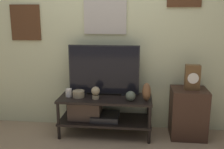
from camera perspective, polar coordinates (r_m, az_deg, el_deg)
ground_plane at (r=3.41m, az=-2.09°, el=-14.79°), size 12.00×12.00×0.00m
wall_back at (r=3.61m, az=-1.02°, el=9.40°), size 6.40×0.08×2.70m
media_console at (r=3.55m, az=-3.04°, el=-7.85°), size 1.22×0.51×0.52m
television at (r=3.49m, az=-1.78°, el=1.04°), size 0.94×0.05×0.68m
vase_urn_stoneware at (r=3.33m, az=7.52°, el=-3.76°), size 0.11×0.11×0.23m
vase_round_glass at (r=3.32m, az=4.06°, el=-4.68°), size 0.13×0.13×0.13m
vase_wide_bowl at (r=3.50m, az=-7.30°, el=-4.21°), size 0.16×0.16×0.09m
candle_jar at (r=3.53m, az=-9.41°, el=-3.93°), size 0.08×0.08×0.11m
decorative_bust at (r=3.39m, az=-3.59°, el=-3.88°), size 0.11×0.11×0.16m
side_table at (r=3.61m, az=16.22°, el=-8.02°), size 0.45×0.41×0.65m
mantel_clock at (r=3.46m, az=17.10°, el=-0.61°), size 0.18×0.11×0.32m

